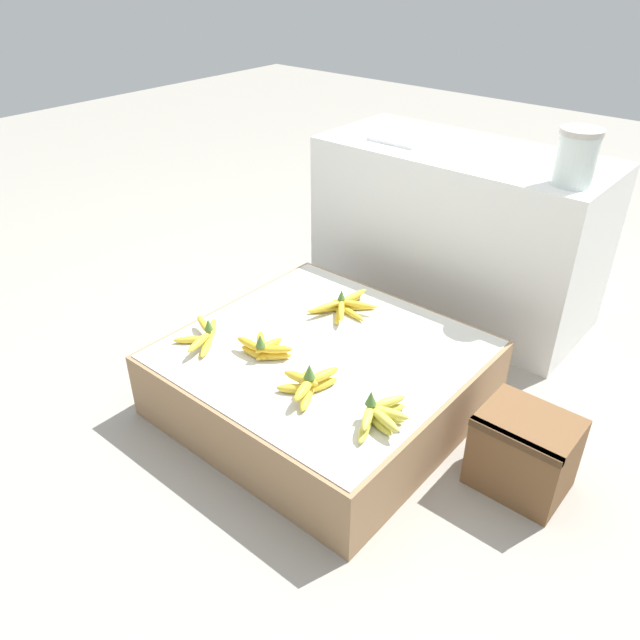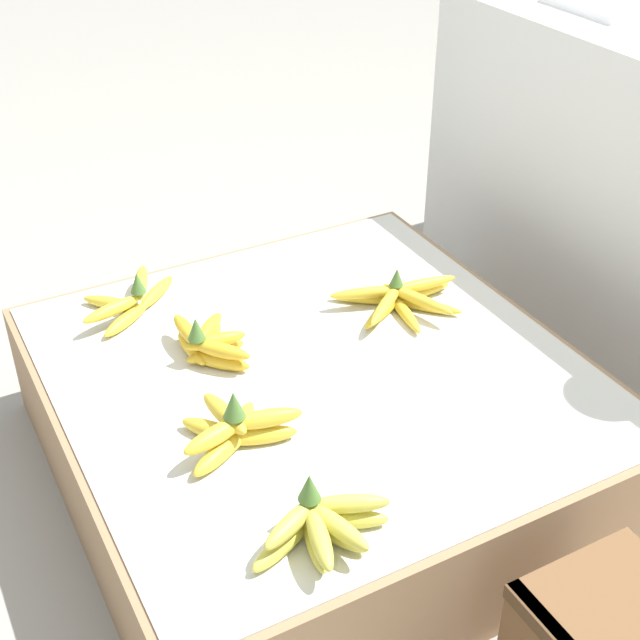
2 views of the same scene
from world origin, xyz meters
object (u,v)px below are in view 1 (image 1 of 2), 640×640
(banana_bunch_front_midright, at_px, (308,384))
(wooden_crate, at_px, (523,452))
(banana_bunch_front_right, at_px, (380,415))
(foam_tray_white, at_px, (404,138))
(glass_jar, at_px, (577,157))
(banana_bunch_front_left, at_px, (203,335))
(banana_bunch_front_midleft, at_px, (264,348))
(banana_bunch_middle_midleft, at_px, (344,306))

(banana_bunch_front_midright, bearing_deg, wooden_crate, 28.39)
(banana_bunch_front_right, bearing_deg, wooden_crate, 41.25)
(banana_bunch_front_midright, distance_m, foam_tray_white, 1.28)
(glass_jar, bearing_deg, foam_tray_white, 172.97)
(banana_bunch_front_left, distance_m, banana_bunch_front_right, 0.72)
(banana_bunch_front_left, bearing_deg, wooden_crate, 17.85)
(wooden_crate, height_order, banana_bunch_front_midleft, banana_bunch_front_midleft)
(banana_bunch_middle_midleft, bearing_deg, banana_bunch_front_midright, -64.21)
(banana_bunch_front_left, height_order, glass_jar, glass_jar)
(banana_bunch_front_left, bearing_deg, banana_bunch_front_right, 3.70)
(wooden_crate, distance_m, banana_bunch_front_midright, 0.68)
(banana_bunch_front_midleft, relative_size, banana_bunch_middle_midleft, 0.74)
(banana_bunch_front_right, distance_m, banana_bunch_middle_midleft, 0.64)
(foam_tray_white, bearing_deg, banana_bunch_front_right, -57.92)
(banana_bunch_front_midleft, xyz_separation_m, banana_bunch_middle_midleft, (0.03, 0.40, -0.01))
(banana_bunch_front_midleft, height_order, foam_tray_white, foam_tray_white)
(banana_bunch_front_right, relative_size, foam_tray_white, 1.00)
(banana_bunch_front_midleft, distance_m, glass_jar, 1.25)
(banana_bunch_front_left, xyz_separation_m, banana_bunch_front_right, (0.72, 0.05, 0.00))
(banana_bunch_front_left, xyz_separation_m, foam_tray_white, (0.03, 1.14, 0.45))
(banana_bunch_front_left, xyz_separation_m, banana_bunch_front_midleft, (0.22, 0.08, 0.00))
(banana_bunch_front_midright, bearing_deg, banana_bunch_middle_midleft, 115.79)
(foam_tray_white, bearing_deg, glass_jar, -7.03)
(banana_bunch_front_midleft, bearing_deg, glass_jar, 59.30)
(banana_bunch_front_midleft, xyz_separation_m, banana_bunch_front_right, (0.50, -0.03, 0.00))
(wooden_crate, relative_size, foam_tray_white, 1.20)
(wooden_crate, distance_m, banana_bunch_middle_midleft, 0.83)
(banana_bunch_front_left, bearing_deg, banana_bunch_middle_midleft, 62.82)
(wooden_crate, xyz_separation_m, banana_bunch_middle_midleft, (-0.81, 0.14, 0.14))
(wooden_crate, bearing_deg, glass_jar, 110.04)
(banana_bunch_front_left, relative_size, banana_bunch_front_right, 1.01)
(banana_bunch_front_left, distance_m, banana_bunch_front_midright, 0.47)
(banana_bunch_middle_midleft, xyz_separation_m, glass_jar, (0.55, 0.57, 0.54))
(banana_bunch_front_midleft, xyz_separation_m, glass_jar, (0.58, 0.97, 0.54))
(banana_bunch_front_midright, distance_m, banana_bunch_middle_midleft, 0.51)
(banana_bunch_front_right, relative_size, glass_jar, 1.20)
(banana_bunch_front_midright, height_order, banana_bunch_front_right, banana_bunch_front_midright)
(banana_bunch_front_left, height_order, banana_bunch_front_midleft, banana_bunch_front_midleft)
(banana_bunch_front_left, height_order, foam_tray_white, foam_tray_white)
(banana_bunch_front_midright, height_order, glass_jar, glass_jar)
(glass_jar, xyz_separation_m, foam_tray_white, (-0.76, 0.09, -0.09))
(banana_bunch_front_left, xyz_separation_m, banana_bunch_middle_midleft, (0.25, 0.48, -0.00))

